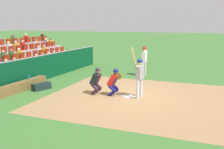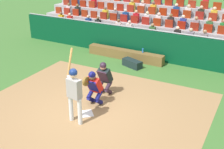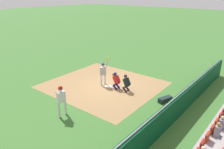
{
  "view_description": "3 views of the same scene",
  "coord_description": "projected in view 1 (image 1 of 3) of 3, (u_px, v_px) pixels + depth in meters",
  "views": [
    {
      "loc": [
        10.65,
        3.59,
        3.25
      ],
      "look_at": [
        -0.44,
        -0.97,
        0.85
      ],
      "focal_mm": 41.52,
      "sensor_mm": 36.0,
      "label": 1
    },
    {
      "loc": [
        -4.65,
        6.55,
        4.84
      ],
      "look_at": [
        -0.35,
        -1.08,
        1.04
      ],
      "focal_mm": 46.64,
      "sensor_mm": 36.0,
      "label": 2
    },
    {
      "loc": [
        -11.25,
        -9.57,
        6.68
      ],
      "look_at": [
        -0.14,
        -0.46,
        1.12
      ],
      "focal_mm": 34.73,
      "sensor_mm": 36.0,
      "label": 3
    }
  ],
  "objects": [
    {
      "name": "on_deck_batter",
      "position": [
        144.0,
        58.0,
        15.92
      ],
      "size": [
        0.61,
        0.26,
        1.85
      ],
      "color": "silver",
      "rests_on": "ground_plane"
    },
    {
      "name": "batter_at_plate",
      "position": [
        139.0,
        74.0,
        11.22
      ],
      "size": [
        0.56,
        0.49,
        2.24
      ],
      "color": "silver",
      "rests_on": "ground_plane"
    },
    {
      "name": "equipment_duffel_bag",
      "position": [
        41.0,
        86.0,
        12.8
      ],
      "size": [
        1.01,
        0.65,
        0.33
      ],
      "primitive_type": "cube",
      "rotation": [
        0.0,
        0.0,
        -0.34
      ],
      "color": "#182728",
      "rests_on": "ground_plane"
    },
    {
      "name": "water_bottle_on_bench",
      "position": [
        29.0,
        77.0,
        13.15
      ],
      "size": [
        0.07,
        0.07,
        0.2
      ],
      "primitive_type": "cylinder",
      "color": "blue",
      "rests_on": "dugout_bench"
    },
    {
      "name": "ground_plane",
      "position": [
        128.0,
        96.0,
        11.64
      ],
      "size": [
        160.0,
        160.0,
        0.0
      ],
      "primitive_type": "plane",
      "color": "#3C6F2F"
    },
    {
      "name": "dugout_bench",
      "position": [
        18.0,
        87.0,
        12.4
      ],
      "size": [
        3.83,
        0.4,
        0.44
      ],
      "primitive_type": "cube",
      "color": "brown",
      "rests_on": "ground_plane"
    },
    {
      "name": "infield_dirt_patch",
      "position": [
        139.0,
        98.0,
        11.45
      ],
      "size": [
        7.49,
        8.12,
        0.01
      ],
      "primitive_type": "cube",
      "rotation": [
        0.0,
        0.0,
        0.02
      ],
      "color": "#9B774C",
      "rests_on": "ground_plane"
    },
    {
      "name": "dugout_wall",
      "position": [
        26.0,
        72.0,
        13.63
      ],
      "size": [
        15.36,
        0.24,
        1.45
      ],
      "color": "#074224",
      "rests_on": "ground_plane"
    },
    {
      "name": "home_plate_marker",
      "position": [
        128.0,
        96.0,
        11.63
      ],
      "size": [
        0.62,
        0.62,
        0.02
      ],
      "primitive_type": "cube",
      "rotation": [
        0.0,
        0.0,
        0.79
      ],
      "color": "white",
      "rests_on": "infield_dirt_patch"
    },
    {
      "name": "home_plate_umpire",
      "position": [
        96.0,
        80.0,
        11.88
      ],
      "size": [
        0.47,
        0.48,
        1.28
      ],
      "color": "#2D1D2C",
      "rests_on": "ground_plane"
    },
    {
      "name": "catcher_crouching",
      "position": [
        114.0,
        80.0,
        11.64
      ],
      "size": [
        0.46,
        0.71,
        1.26
      ],
      "color": "navy",
      "rests_on": "ground_plane"
    }
  ]
}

